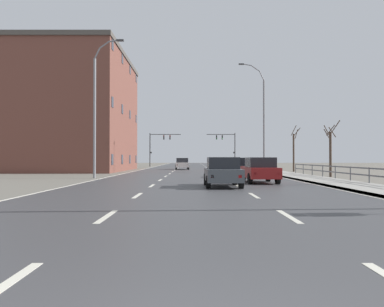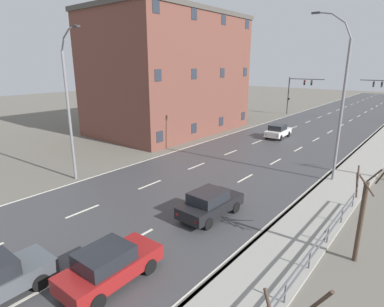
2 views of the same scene
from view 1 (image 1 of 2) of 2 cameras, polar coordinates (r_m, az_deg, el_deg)
name	(u,v)px [view 1 (image 1 of 2)]	position (r m, az deg, el deg)	size (l,w,h in m)	color
ground_plane	(194,170)	(50.25, 0.29, -2.55)	(160.00, 160.00, 0.12)	#666056
road_asphalt_strip	(194,167)	(62.24, 0.25, -2.14)	(14.00, 120.00, 0.03)	#3D3D3F
sidewalk_right	(244,167)	(62.83, 7.97, -2.07)	(3.00, 120.00, 0.12)	gray
guardrail	(360,172)	(24.53, 24.19, -2.57)	(0.07, 27.62, 1.00)	#515459
street_lamp_midground	(263,119)	(41.16, 10.76, 5.15)	(2.81, 0.24, 11.78)	slate
street_lamp_left_bank	(97,110)	(29.78, -14.20, 6.47)	(2.32, 0.24, 10.67)	slate
traffic_signal_right	(229,143)	(70.50, 5.61, 1.53)	(5.38, 0.36, 6.27)	#38383A
traffic_signal_left	(159,143)	(69.43, -5.11, 1.55)	(5.77, 0.36, 6.20)	#38383A
car_far_right	(242,167)	(30.28, 7.62, -2.08)	(1.98, 4.18, 1.57)	black
car_near_left	(261,170)	(23.39, 10.37, -2.47)	(1.90, 4.13, 1.57)	maroon
car_far_left	(183,164)	(50.98, -1.39, -1.55)	(1.99, 4.18, 1.57)	silver
car_near_right	(223,172)	(19.83, 4.77, -2.79)	(1.87, 4.12, 1.57)	#474C51
brick_building	(78,113)	(49.04, -16.94, 5.89)	(12.50, 19.12, 14.29)	brown
bare_tree_mid	(331,150)	(32.67, 20.41, 0.43)	(1.23, 1.28, 4.65)	#423328
bare_tree_far	(295,151)	(44.62, 15.33, 0.43)	(0.97, 1.13, 5.35)	#423328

